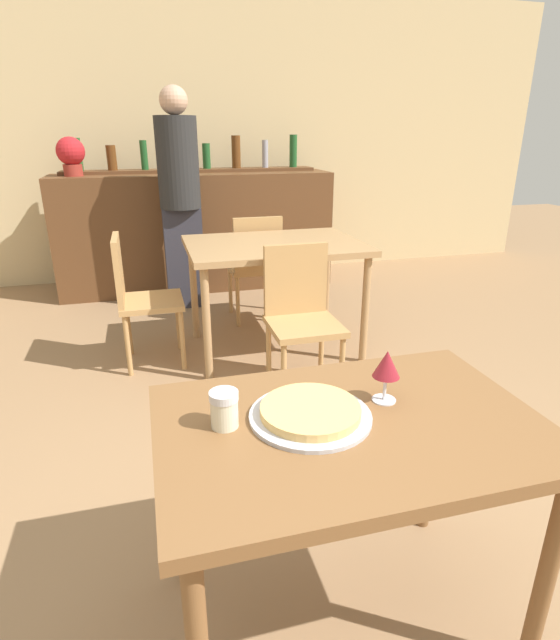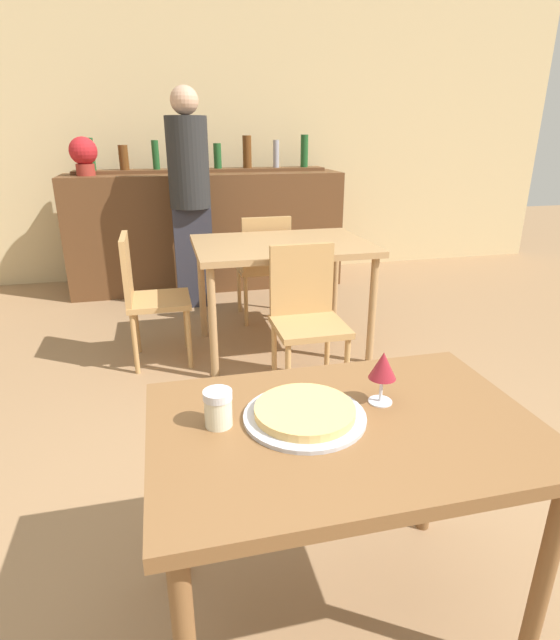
{
  "view_description": "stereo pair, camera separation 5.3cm",
  "coord_description": "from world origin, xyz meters",
  "px_view_note": "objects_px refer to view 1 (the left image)",
  "views": [
    {
      "loc": [
        -0.5,
        -1.08,
        1.47
      ],
      "look_at": [
        -0.05,
        0.55,
        0.83
      ],
      "focal_mm": 28.0,
      "sensor_mm": 36.0,
      "label": 1
    },
    {
      "loc": [
        -0.44,
        -1.1,
        1.47
      ],
      "look_at": [
        -0.05,
        0.55,
        0.83
      ],
      "focal_mm": 28.0,
      "sensor_mm": 36.0,
      "label": 2
    }
  ],
  "objects_px": {
    "cheese_shaker": "(224,409)",
    "wine_glass": "(387,365)",
    "chair_far_side_back": "(256,262)",
    "chair_far_side_front": "(300,310)",
    "potted_plant": "(71,154)",
    "pizza_tray": "(310,413)",
    "person_standing": "(180,193)",
    "chair_far_side_left": "(138,292)"
  },
  "relations": [
    {
      "from": "chair_far_side_back",
      "to": "chair_far_side_front",
      "type": "bearing_deg",
      "value": 90.0
    },
    {
      "from": "chair_far_side_back",
      "to": "cheese_shaker",
      "type": "bearing_deg",
      "value": 75.75
    },
    {
      "from": "pizza_tray",
      "to": "cheese_shaker",
      "type": "xyz_separation_m",
      "value": [
        -0.23,
        0.02,
        0.04
      ]
    },
    {
      "from": "chair_far_side_back",
      "to": "chair_far_side_left",
      "type": "height_order",
      "value": "same"
    },
    {
      "from": "chair_far_side_front",
      "to": "chair_far_side_back",
      "type": "xyz_separation_m",
      "value": [
        0.0,
        1.19,
        0.0
      ]
    },
    {
      "from": "chair_far_side_back",
      "to": "person_standing",
      "type": "bearing_deg",
      "value": -45.97
    },
    {
      "from": "person_standing",
      "to": "wine_glass",
      "type": "distance_m",
      "value": 3.18
    },
    {
      "from": "pizza_tray",
      "to": "chair_far_side_back",
      "type": "bearing_deg",
      "value": 80.68
    },
    {
      "from": "chair_far_side_left",
      "to": "person_standing",
      "type": "xyz_separation_m",
      "value": [
        0.39,
        1.13,
        0.49
      ]
    },
    {
      "from": "cheese_shaker",
      "to": "chair_far_side_front",
      "type": "bearing_deg",
      "value": 65.14
    },
    {
      "from": "chair_far_side_front",
      "to": "wine_glass",
      "type": "distance_m",
      "value": 1.49
    },
    {
      "from": "chair_far_side_front",
      "to": "potted_plant",
      "type": "height_order",
      "value": "potted_plant"
    },
    {
      "from": "chair_far_side_left",
      "to": "cheese_shaker",
      "type": "bearing_deg",
      "value": -173.34
    },
    {
      "from": "wine_glass",
      "to": "potted_plant",
      "type": "bearing_deg",
      "value": 107.82
    },
    {
      "from": "chair_far_side_left",
      "to": "potted_plant",
      "type": "bearing_deg",
      "value": 15.97
    },
    {
      "from": "chair_far_side_left",
      "to": "wine_glass",
      "type": "height_order",
      "value": "wine_glass"
    },
    {
      "from": "chair_far_side_back",
      "to": "chair_far_side_left",
      "type": "xyz_separation_m",
      "value": [
        -0.91,
        -0.6,
        0.0
      ]
    },
    {
      "from": "pizza_tray",
      "to": "wine_glass",
      "type": "relative_size",
      "value": 2.13
    },
    {
      "from": "chair_far_side_back",
      "to": "potted_plant",
      "type": "relative_size",
      "value": 2.64
    },
    {
      "from": "cheese_shaker",
      "to": "potted_plant",
      "type": "distance_m",
      "value": 3.81
    },
    {
      "from": "chair_far_side_left",
      "to": "wine_glass",
      "type": "xyz_separation_m",
      "value": [
        0.71,
        -2.03,
        0.34
      ]
    },
    {
      "from": "chair_far_side_left",
      "to": "cheese_shaker",
      "type": "height_order",
      "value": "chair_far_side_left"
    },
    {
      "from": "cheese_shaker",
      "to": "wine_glass",
      "type": "relative_size",
      "value": 0.65
    },
    {
      "from": "pizza_tray",
      "to": "wine_glass",
      "type": "xyz_separation_m",
      "value": [
        0.24,
        0.03,
        0.1
      ]
    },
    {
      "from": "chair_far_side_left",
      "to": "pizza_tray",
      "type": "distance_m",
      "value": 2.14
    },
    {
      "from": "cheese_shaker",
      "to": "pizza_tray",
      "type": "bearing_deg",
      "value": -5.51
    },
    {
      "from": "cheese_shaker",
      "to": "person_standing",
      "type": "bearing_deg",
      "value": 87.23
    },
    {
      "from": "chair_far_side_left",
      "to": "person_standing",
      "type": "distance_m",
      "value": 1.29
    },
    {
      "from": "person_standing",
      "to": "pizza_tray",
      "type": "bearing_deg",
      "value": -88.57
    },
    {
      "from": "chair_far_side_back",
      "to": "pizza_tray",
      "type": "bearing_deg",
      "value": 80.68
    },
    {
      "from": "chair_far_side_back",
      "to": "wine_glass",
      "type": "xyz_separation_m",
      "value": [
        -0.2,
        -2.63,
        0.34
      ]
    },
    {
      "from": "cheese_shaker",
      "to": "person_standing",
      "type": "height_order",
      "value": "person_standing"
    },
    {
      "from": "chair_far_side_front",
      "to": "cheese_shaker",
      "type": "xyz_separation_m",
      "value": [
        -0.67,
        -1.45,
        0.28
      ]
    },
    {
      "from": "chair_far_side_back",
      "to": "pizza_tray",
      "type": "relative_size",
      "value": 2.55
    },
    {
      "from": "pizza_tray",
      "to": "cheese_shaker",
      "type": "bearing_deg",
      "value": 174.49
    },
    {
      "from": "cheese_shaker",
      "to": "potted_plant",
      "type": "xyz_separation_m",
      "value": [
        -0.71,
        3.71,
        0.5
      ]
    },
    {
      "from": "wine_glass",
      "to": "chair_far_side_back",
      "type": "bearing_deg",
      "value": 85.7
    },
    {
      "from": "chair_far_side_front",
      "to": "pizza_tray",
      "type": "bearing_deg",
      "value": -106.55
    },
    {
      "from": "pizza_tray",
      "to": "person_standing",
      "type": "distance_m",
      "value": 3.21
    },
    {
      "from": "chair_far_side_back",
      "to": "wine_glass",
      "type": "height_order",
      "value": "wine_glass"
    },
    {
      "from": "chair_far_side_back",
      "to": "chair_far_side_left",
      "type": "bearing_deg",
      "value": 33.25
    },
    {
      "from": "wine_glass",
      "to": "potted_plant",
      "type": "height_order",
      "value": "potted_plant"
    }
  ]
}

